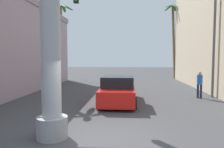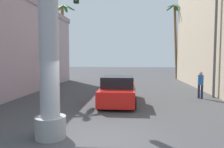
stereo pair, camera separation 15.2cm
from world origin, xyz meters
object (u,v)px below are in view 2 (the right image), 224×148
Objects in this scene: palm_tree_mid_left at (32,20)px; palm_tree_far_right at (176,33)px; palm_tree_far_left at (63,33)px; pedestrian_mid_right at (201,83)px; street_lamp at (208,28)px; car_lead at (118,91)px; traffic_light_mast at (23,23)px.

palm_tree_mid_left is 17.01m from palm_tree_far_right.
palm_tree_far_left is 5.00× the size of pedestrian_mid_right.
pedestrian_mid_right is at bearing -140.19° from street_lamp.
palm_tree_far_right is (6.11, 15.18, 4.87)m from car_lead.
street_lamp is at bearing -92.06° from palm_tree_far_right.
palm_tree_far_right is at bearing 87.94° from street_lamp.
traffic_light_mast is (-10.67, -3.36, -0.07)m from street_lamp.
palm_tree_mid_left is 13.32m from pedestrian_mid_right.
palm_tree_far_left reaches higher than pedestrian_mid_right.
pedestrian_mid_right is (-0.51, -0.43, -3.49)m from street_lamp.
palm_tree_mid_left is (-12.75, 2.22, 1.06)m from street_lamp.
traffic_light_mast is at bearing -81.51° from palm_tree_far_left.
palm_tree_far_left is at bearing 98.49° from traffic_light_mast.
car_lead is at bearing -160.45° from pedestrian_mid_right.
pedestrian_mid_right is at bearing 19.55° from car_lead.
traffic_light_mast is 13.48m from palm_tree_far_left.
street_lamp is 4.28× the size of pedestrian_mid_right.
palm_tree_far_left is 13.46m from palm_tree_far_right.
traffic_light_mast is 19.76m from palm_tree_far_right.
street_lamp is 0.81× the size of palm_tree_far_right.
palm_tree_mid_left is 5.18× the size of pedestrian_mid_right.
palm_tree_mid_left is (-7.11, 4.47, 4.85)m from car_lead.
palm_tree_far_left reaches higher than traffic_light_mast.
car_lead is (-5.64, -2.25, -3.79)m from street_lamp.
palm_tree_far_right reaches higher than palm_tree_far_left.
street_lamp is 0.86× the size of palm_tree_far_left.
street_lamp is at bearing -9.89° from palm_tree_mid_left.
palm_tree_far_right reaches higher than pedestrian_mid_right.
palm_tree_mid_left is 1.03× the size of palm_tree_far_left.
palm_tree_mid_left is 0.98× the size of palm_tree_far_right.
street_lamp is 1.52× the size of car_lead.
palm_tree_far_left reaches higher than car_lead.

